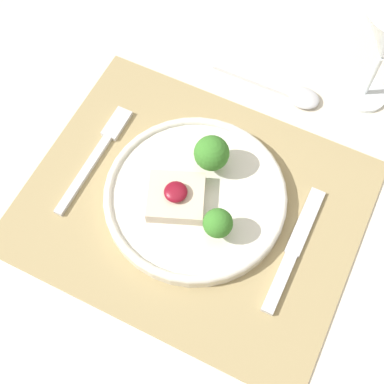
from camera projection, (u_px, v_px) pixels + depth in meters
The scene contains 7 objects.
ground_plane at pixel (192, 323), 1.37m from camera, with size 8.00×8.00×0.00m, color brown.
dining_table at pixel (193, 231), 0.81m from camera, with size 1.14×1.05×0.72m.
placemat at pixel (193, 205), 0.73m from camera, with size 0.44×0.36×0.00m, color #9E895B.
dinner_plate at pixel (193, 193), 0.71m from camera, with size 0.25×0.25×0.07m.
fork at pixel (99, 151), 0.76m from camera, with size 0.02×0.19×0.01m.
knife at pixel (290, 257), 0.69m from camera, with size 0.02×0.19×0.01m.
spoon at pixel (290, 93), 0.80m from camera, with size 0.17×0.04×0.01m.
Camera 1 is at (0.13, -0.27, 1.38)m, focal length 50.00 mm.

